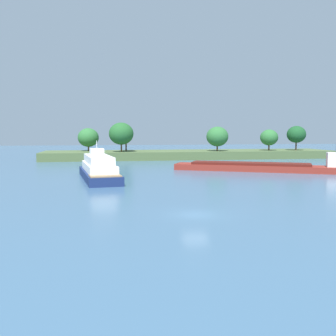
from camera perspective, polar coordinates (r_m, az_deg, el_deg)
name	(u,v)px	position (r m, az deg, el deg)	size (l,w,h in m)	color
ground_plane	(195,215)	(37.13, 4.13, -7.00)	(400.00, 400.00, 0.00)	#3D607F
treeline_island	(188,150)	(115.42, 3.06, 2.73)	(87.09, 16.78, 10.66)	#4C6038
cargo_barge	(261,167)	(80.02, 13.79, 0.21)	(32.95, 19.79, 5.83)	maroon
white_riverboat	(99,169)	(65.46, -10.34, -0.13)	(7.68, 20.61, 6.50)	navy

